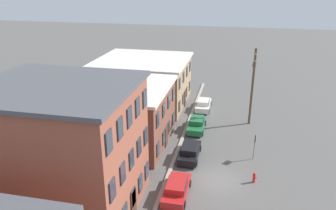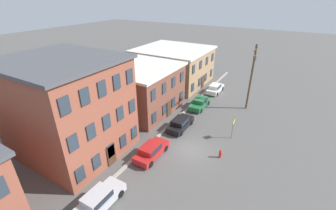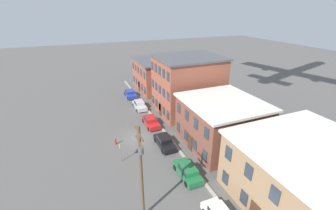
% 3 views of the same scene
% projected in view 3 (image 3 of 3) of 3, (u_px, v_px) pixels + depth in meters
% --- Properties ---
extents(ground_plane, '(200.00, 200.00, 0.00)m').
position_uv_depth(ground_plane, '(137.00, 139.00, 32.86)').
color(ground_plane, '#565451').
extents(kerb_strip, '(56.00, 0.36, 0.16)m').
position_uv_depth(kerb_strip, '(165.00, 132.00, 34.40)').
color(kerb_strip, '#9E998E').
rests_on(kerb_strip, ground_plane).
extents(apartment_corner, '(11.89, 11.86, 6.83)m').
position_uv_depth(apartment_corner, '(162.00, 74.00, 52.16)').
color(apartment_corner, brown).
rests_on(apartment_corner, ground_plane).
extents(apartment_midblock, '(9.71, 11.03, 10.05)m').
position_uv_depth(apartment_midblock, '(188.00, 85.00, 39.86)').
color(apartment_midblock, brown).
rests_on(apartment_midblock, ground_plane).
extents(apartment_far, '(10.42, 9.76, 6.41)m').
position_uv_depth(apartment_far, '(221.00, 122.00, 30.70)').
color(apartment_far, brown).
rests_on(apartment_far, ground_plane).
extents(apartment_annex, '(12.01, 12.48, 6.40)m').
position_uv_depth(apartment_annex, '(309.00, 176.00, 20.91)').
color(apartment_annex, '#9E7A56').
rests_on(apartment_annex, ground_plane).
extents(car_blue, '(4.40, 1.92, 1.43)m').
position_uv_depth(car_blue, '(130.00, 93.00, 47.92)').
color(car_blue, '#233899').
rests_on(car_blue, ground_plane).
extents(car_silver, '(4.40, 1.92, 1.43)m').
position_uv_depth(car_silver, '(139.00, 105.00, 42.42)').
color(car_silver, '#B7B7BC').
rests_on(car_silver, ground_plane).
extents(car_red, '(4.40, 1.92, 1.43)m').
position_uv_depth(car_red, '(151.00, 121.00, 36.28)').
color(car_red, '#B21E1E').
rests_on(car_red, ground_plane).
extents(car_black, '(4.40, 1.92, 1.43)m').
position_uv_depth(car_black, '(164.00, 141.00, 30.87)').
color(car_black, black).
rests_on(car_black, ground_plane).
extents(car_green, '(4.40, 1.92, 1.43)m').
position_uv_depth(car_green, '(188.00, 171.00, 25.27)').
color(car_green, '#1E6638').
rests_on(car_green, ground_plane).
extents(caution_sign, '(1.01, 0.08, 2.76)m').
position_uv_depth(caution_sign, '(120.00, 149.00, 27.30)').
color(caution_sign, slate).
rests_on(caution_sign, ground_plane).
extents(utility_pole, '(2.40, 0.44, 9.40)m').
position_uv_depth(utility_pole, '(141.00, 170.00, 18.63)').
color(utility_pole, brown).
rests_on(utility_pole, ground_plane).
extents(fire_hydrant, '(0.24, 0.34, 0.96)m').
position_uv_depth(fire_hydrant, '(116.00, 141.00, 31.31)').
color(fire_hydrant, red).
rests_on(fire_hydrant, ground_plane).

